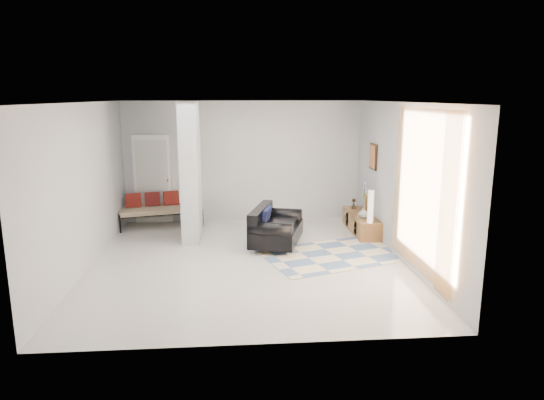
{
  "coord_description": "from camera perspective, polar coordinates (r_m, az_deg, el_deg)",
  "views": [
    {
      "loc": [
        -0.24,
        -8.29,
        2.9
      ],
      "look_at": [
        0.48,
        0.6,
        0.98
      ],
      "focal_mm": 32.0,
      "sensor_mm": 36.0,
      "label": 1
    }
  ],
  "objects": [
    {
      "name": "partition_column",
      "position": [
        10.04,
        -9.53,
        3.36
      ],
      "size": [
        0.35,
        1.2,
        2.8
      ],
      "primitive_type": "cube",
      "color": "silver",
      "rests_on": "floor"
    },
    {
      "name": "area_rug",
      "position": [
        9.15,
        7.23,
        -6.41
      ],
      "size": [
        2.92,
        2.39,
        0.01
      ],
      "primitive_type": "cube",
      "rotation": [
        0.0,
        0.0,
        0.32
      ],
      "color": "beige",
      "rests_on": "floor"
    },
    {
      "name": "cylinder_lamp",
      "position": [
        9.91,
        11.52,
        -0.78
      ],
      "size": [
        0.12,
        0.12,
        0.66
      ],
      "primitive_type": "cylinder",
      "color": "white",
      "rests_on": "media_console"
    },
    {
      "name": "bronze_figurine",
      "position": [
        11.09,
        9.6,
        -0.44
      ],
      "size": [
        0.12,
        0.12,
        0.24
      ],
      "primitive_type": null,
      "rotation": [
        0.0,
        0.0,
        0.02
      ],
      "color": "#322416",
      "rests_on": "media_console"
    },
    {
      "name": "wall_right",
      "position": [
        8.94,
        14.97,
        2.05
      ],
      "size": [
        0.0,
        6.0,
        6.0
      ],
      "primitive_type": "plane",
      "rotation": [
        1.57,
        0.0,
        -1.57
      ],
      "color": "#BABDBF",
      "rests_on": "ground"
    },
    {
      "name": "floor",
      "position": [
        8.78,
        -2.85,
        -7.17
      ],
      "size": [
        6.0,
        6.0,
        0.0
      ],
      "primitive_type": "plane",
      "color": "beige",
      "rests_on": "ground"
    },
    {
      "name": "ceiling",
      "position": [
        8.29,
        -3.06,
        11.42
      ],
      "size": [
        6.0,
        6.0,
        0.0
      ],
      "primitive_type": "plane",
      "rotation": [
        3.14,
        0.0,
        0.0
      ],
      "color": "white",
      "rests_on": "wall_back"
    },
    {
      "name": "wall_front",
      "position": [
        5.5,
        -1.98,
        -3.71
      ],
      "size": [
        6.0,
        0.0,
        6.0
      ],
      "primitive_type": "plane",
      "rotation": [
        -1.57,
        0.0,
        0.0
      ],
      "color": "#BABDBF",
      "rests_on": "ground"
    },
    {
      "name": "media_console",
      "position": [
        10.71,
        10.45,
        -2.66
      ],
      "size": [
        0.45,
        1.65,
        0.8
      ],
      "color": "brown",
      "rests_on": "floor"
    },
    {
      "name": "daybed",
      "position": [
        11.31,
        -13.14,
        -0.89
      ],
      "size": [
        1.95,
        1.17,
        0.77
      ],
      "rotation": [
        0.0,
        0.0,
        0.23
      ],
      "color": "black",
      "rests_on": "floor"
    },
    {
      "name": "vase",
      "position": [
        10.33,
        10.7,
        -1.49
      ],
      "size": [
        0.21,
        0.21,
        0.21
      ],
      "primitive_type": "imported",
      "rotation": [
        0.0,
        0.0,
        0.05
      ],
      "color": "silver",
      "rests_on": "media_console"
    },
    {
      "name": "wall_back",
      "position": [
        11.39,
        -3.42,
        4.53
      ],
      "size": [
        6.0,
        0.0,
        6.0
      ],
      "primitive_type": "plane",
      "rotation": [
        1.57,
        0.0,
        0.0
      ],
      "color": "#BABDBF",
      "rests_on": "ground"
    },
    {
      "name": "loveseat",
      "position": [
        9.57,
        0.21,
        -3.26
      ],
      "size": [
        1.22,
        1.63,
        0.76
      ],
      "rotation": [
        0.0,
        0.0,
        -0.29
      ],
      "color": "silver",
      "rests_on": "floor"
    },
    {
      "name": "curtain",
      "position": [
        7.84,
        17.22,
        0.92
      ],
      "size": [
        0.0,
        2.55,
        2.55
      ],
      "primitive_type": "plane",
      "rotation": [
        1.57,
        0.0,
        1.57
      ],
      "color": "orange",
      "rests_on": "wall_right"
    },
    {
      "name": "hallway_door",
      "position": [
        11.55,
        -13.87,
        2.4
      ],
      "size": [
        0.85,
        0.06,
        2.04
      ],
      "primitive_type": "cube",
      "color": "white",
      "rests_on": "floor"
    },
    {
      "name": "wall_left",
      "position": [
        8.79,
        -21.18,
        1.47
      ],
      "size": [
        0.0,
        6.0,
        6.0
      ],
      "primitive_type": "plane",
      "rotation": [
        1.57,
        0.0,
        1.57
      ],
      "color": "#BABDBF",
      "rests_on": "ground"
    },
    {
      "name": "wall_art",
      "position": [
        10.49,
        11.81,
        5.03
      ],
      "size": [
        0.04,
        0.45,
        0.55
      ],
      "primitive_type": "cube",
      "color": "#38210F",
      "rests_on": "wall_right"
    }
  ]
}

